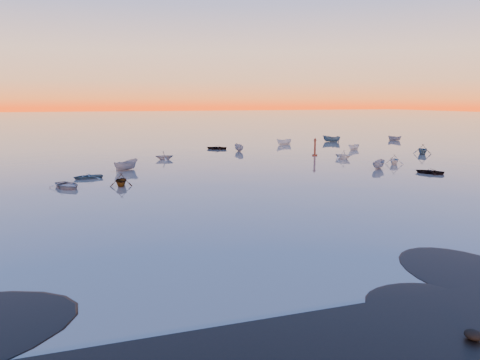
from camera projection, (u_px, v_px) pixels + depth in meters
name	position (u px, v px, depth m)	size (l,w,h in m)	color
ground	(143.00, 139.00, 119.68)	(600.00, 600.00, 0.00)	#665D55
mud_lobes	(385.00, 282.00, 25.56)	(140.00, 6.00, 0.07)	black
moored_fleet	(181.00, 161.00, 75.88)	(124.00, 58.00, 1.20)	beige
boat_near_left	(67.00, 188.00, 52.85)	(4.29, 1.79, 1.07)	slate
boat_near_center	(378.00, 169.00, 67.64)	(3.61, 1.53, 1.25)	slate
boat_near_right	(343.00, 159.00, 78.82)	(3.24, 1.46, 1.13)	beige
channel_marker	(315.00, 148.00, 83.39)	(0.93, 0.93, 3.31)	#4A1C10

